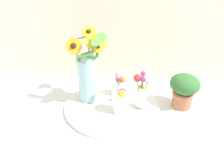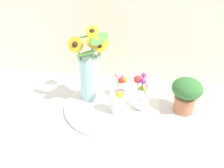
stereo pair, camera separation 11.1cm
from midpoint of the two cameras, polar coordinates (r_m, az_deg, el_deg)
ground_plane at (r=1.13m, az=3.07°, el=-8.42°), size 6.00×6.00×0.00m
serving_tray at (r=1.18m, az=2.70°, el=-5.79°), size 0.51×0.51×0.02m
mason_jar_sunflowers at (r=1.16m, az=-3.06°, el=3.00°), size 0.22×0.22×0.38m
vase_small_center at (r=1.09m, az=4.66°, el=-4.01°), size 0.08×0.09×0.21m
vase_bulb_right at (r=1.12m, az=10.35°, el=-2.94°), size 0.08×0.08×0.19m
vase_small_back at (r=1.23m, az=5.51°, el=-0.36°), size 0.07×0.07×0.13m
potted_plant at (r=1.18m, az=21.43°, el=-2.31°), size 0.15×0.15×0.19m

